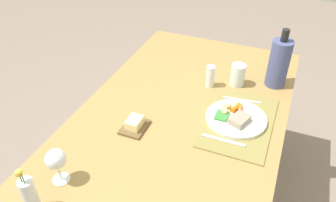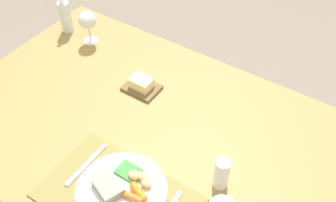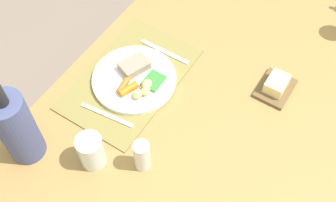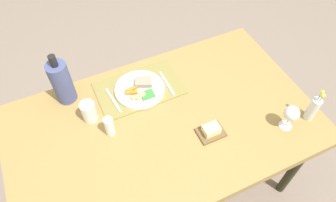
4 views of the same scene
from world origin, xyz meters
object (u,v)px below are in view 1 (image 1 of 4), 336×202
(water_tumbler, at_px, (238,76))
(wine_glass, at_px, (56,160))
(dinner_plate, at_px, (236,118))
(dining_table, at_px, (182,121))
(knife, at_px, (242,100))
(flower_vase, at_px, (29,194))
(butter_dish, at_px, (135,125))
(cooler_bottle, at_px, (279,63))
(fork, at_px, (223,140))
(salt_shaker, at_px, (210,76))

(water_tumbler, relative_size, wine_glass, 0.78)
(dinner_plate, xyz_separation_m, wine_glass, (-0.57, 0.51, 0.08))
(dining_table, distance_m, knife, 0.31)
(wine_glass, height_order, flower_vase, flower_vase)
(knife, distance_m, butter_dish, 0.54)
(dinner_plate, height_order, butter_dish, same)
(cooler_bottle, bearing_deg, knife, 149.83)
(water_tumbler, xyz_separation_m, flower_vase, (-1.00, 0.46, 0.03))
(knife, relative_size, flower_vase, 0.89)
(flower_vase, bearing_deg, cooler_bottle, -30.71)
(fork, relative_size, water_tumbler, 1.61)
(knife, height_order, flower_vase, flower_vase)
(salt_shaker, bearing_deg, flower_vase, 160.45)
(dining_table, bearing_deg, water_tumbler, -29.25)
(cooler_bottle, bearing_deg, dining_table, 137.72)
(dining_table, height_order, cooler_bottle, cooler_bottle)
(dining_table, height_order, salt_shaker, salt_shaker)
(dining_table, relative_size, cooler_bottle, 5.03)
(dining_table, height_order, knife, knife)
(butter_dish, relative_size, water_tumbler, 1.14)
(dining_table, height_order, dinner_plate, dinner_plate)
(fork, relative_size, knife, 1.01)
(cooler_bottle, xyz_separation_m, water_tumbler, (-0.07, 0.18, -0.08))
(dining_table, distance_m, water_tumbler, 0.39)
(dining_table, relative_size, wine_glass, 10.57)
(dinner_plate, bearing_deg, knife, 1.26)
(wine_glass, distance_m, salt_shaker, 0.87)
(flower_vase, bearing_deg, knife, -30.85)
(knife, relative_size, wine_glass, 1.24)
(dinner_plate, xyz_separation_m, cooler_bottle, (0.37, -0.12, 0.11))
(dining_table, bearing_deg, dinner_plate, -82.77)
(fork, xyz_separation_m, knife, (0.31, -0.01, 0.00))
(cooler_bottle, distance_m, butter_dish, 0.78)
(dinner_plate, relative_size, salt_shaker, 2.38)
(dining_table, xyz_separation_m, flower_vase, (-0.68, 0.28, 0.13))
(salt_shaker, height_order, flower_vase, flower_vase)
(butter_dish, relative_size, salt_shaker, 1.15)
(water_tumbler, bearing_deg, cooler_bottle, -67.63)
(dining_table, distance_m, cooler_bottle, 0.57)
(dinner_plate, xyz_separation_m, knife, (0.15, 0.00, -0.01))
(fork, distance_m, flower_vase, 0.76)
(fork, relative_size, flower_vase, 0.90)
(butter_dish, bearing_deg, water_tumbler, -33.28)
(cooler_bottle, relative_size, wine_glass, 2.10)
(cooler_bottle, bearing_deg, salt_shaker, 114.32)
(knife, distance_m, cooler_bottle, 0.27)
(knife, distance_m, wine_glass, 0.89)
(fork, distance_m, water_tumbler, 0.45)
(butter_dish, bearing_deg, flower_vase, 165.71)
(cooler_bottle, bearing_deg, flower_vase, 149.29)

